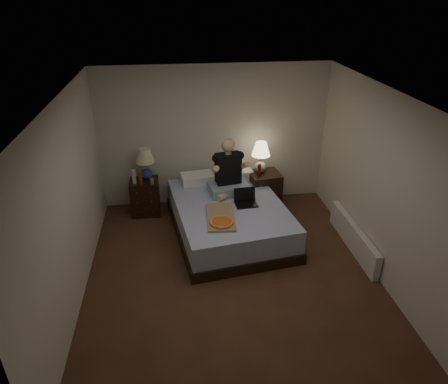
{
  "coord_description": "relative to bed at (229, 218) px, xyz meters",
  "views": [
    {
      "loc": [
        -0.69,
        -4.38,
        3.63
      ],
      "look_at": [
        0.0,
        0.9,
        0.85
      ],
      "focal_mm": 32.0,
      "sensor_mm": 36.0,
      "label": 1
    }
  ],
  "objects": [
    {
      "name": "pizza_box",
      "position": [
        -0.2,
        -0.63,
        0.31
      ],
      "size": [
        0.44,
        0.78,
        0.08
      ],
      "primitive_type": null,
      "rotation": [
        0.0,
        0.0,
        -0.06
      ],
      "color": "tan",
      "rests_on": "bed"
    },
    {
      "name": "lamp_left",
      "position": [
        -1.32,
        0.88,
        0.64
      ],
      "size": [
        0.35,
        0.35,
        0.56
      ],
      "primitive_type": null,
      "rotation": [
        0.0,
        0.0,
        0.08
      ],
      "color": "navy",
      "rests_on": "nightstand_left"
    },
    {
      "name": "wall_left",
      "position": [
        -2.11,
        -1.09,
        0.98
      ],
      "size": [
        0.0,
        4.5,
        2.5
      ],
      "primitive_type": "cube",
      "rotation": [
        1.57,
        0.0,
        1.57
      ],
      "color": "silver",
      "rests_on": "ground"
    },
    {
      "name": "wall_back",
      "position": [
        -0.11,
        1.16,
        0.98
      ],
      "size": [
        4.0,
        0.0,
        2.5
      ],
      "primitive_type": "cube",
      "rotation": [
        1.57,
        0.0,
        0.0
      ],
      "color": "silver",
      "rests_on": "ground"
    },
    {
      "name": "radiator",
      "position": [
        1.82,
        -0.68,
        -0.07
      ],
      "size": [
        0.1,
        1.6,
        0.4
      ],
      "primitive_type": "cube",
      "color": "silver",
      "rests_on": "floor"
    },
    {
      "name": "bed",
      "position": [
        0.0,
        0.0,
        0.0
      ],
      "size": [
        1.93,
        2.4,
        0.55
      ],
      "primitive_type": "cube",
      "rotation": [
        0.0,
        0.0,
        0.14
      ],
      "color": "#6178C3",
      "rests_on": "floor"
    },
    {
      "name": "lamp_right",
      "position": [
        0.66,
        0.81,
        0.69
      ],
      "size": [
        0.4,
        0.4,
        0.56
      ],
      "primitive_type": null,
      "rotation": [
        0.0,
        0.0,
        0.3
      ],
      "color": "gray",
      "rests_on": "nightstand_right"
    },
    {
      "name": "nightstand_right",
      "position": [
        0.74,
        0.74,
        0.07
      ],
      "size": [
        0.58,
        0.53,
        0.68
      ],
      "primitive_type": "cube",
      "rotation": [
        0.0,
        0.0,
        0.12
      ],
      "color": "black",
      "rests_on": "floor"
    },
    {
      "name": "wall_front",
      "position": [
        -0.11,
        -3.34,
        0.98
      ],
      "size": [
        4.0,
        0.0,
        2.5
      ],
      "primitive_type": "cube",
      "rotation": [
        -1.57,
        0.0,
        0.0
      ],
      "color": "silver",
      "rests_on": "ground"
    },
    {
      "name": "laptop",
      "position": [
        0.26,
        -0.09,
        0.39
      ],
      "size": [
        0.36,
        0.31,
        0.24
      ],
      "primitive_type": null,
      "rotation": [
        0.0,
        0.0,
        0.08
      ],
      "color": "black",
      "rests_on": "bed"
    },
    {
      "name": "beer_bottle_right",
      "position": [
        0.61,
        0.65,
        0.52
      ],
      "size": [
        0.06,
        0.06,
        0.23
      ],
      "primitive_type": "cylinder",
      "color": "#511D0B",
      "rests_on": "nightstand_right"
    },
    {
      "name": "wall_right",
      "position": [
        1.89,
        -1.09,
        0.98
      ],
      "size": [
        0.0,
        4.5,
        2.5
      ],
      "primitive_type": "cube",
      "rotation": [
        1.57,
        0.0,
        -1.57
      ],
      "color": "silver",
      "rests_on": "ground"
    },
    {
      "name": "beer_bottle_left",
      "position": [
        -1.41,
        0.7,
        0.47
      ],
      "size": [
        0.06,
        0.06,
        0.23
      ],
      "primitive_type": "cylinder",
      "color": "#5E360D",
      "rests_on": "nightstand_left"
    },
    {
      "name": "nightstand_left",
      "position": [
        -1.37,
        0.82,
        0.04
      ],
      "size": [
        0.49,
        0.44,
        0.63
      ],
      "primitive_type": "cube",
      "rotation": [
        0.0,
        0.0,
        0.0
      ],
      "color": "black",
      "rests_on": "floor"
    },
    {
      "name": "ceiling",
      "position": [
        -0.11,
        -1.09,
        2.23
      ],
      "size": [
        4.0,
        4.5,
        0.0
      ],
      "primitive_type": "cube",
      "rotation": [
        3.14,
        0.0,
        0.0
      ],
      "color": "white",
      "rests_on": "ground"
    },
    {
      "name": "soda_can",
      "position": [
        -1.22,
        0.68,
        0.41
      ],
      "size": [
        0.07,
        0.07,
        0.1
      ],
      "primitive_type": "cylinder",
      "color": "beige",
      "rests_on": "nightstand_left"
    },
    {
      "name": "floor",
      "position": [
        -0.11,
        -1.09,
        -0.27
      ],
      "size": [
        4.0,
        4.5,
        0.0
      ],
      "primitive_type": "cube",
      "color": "brown",
      "rests_on": "ground"
    },
    {
      "name": "person",
      "position": [
        0.05,
        0.36,
        0.74
      ],
      "size": [
        0.74,
        0.62,
        0.93
      ],
      "primitive_type": null,
      "rotation": [
        0.0,
        0.0,
        0.17
      ],
      "color": "black",
      "rests_on": "bed"
    },
    {
      "name": "water_bottle",
      "position": [
        -1.52,
        0.74,
        0.48
      ],
      "size": [
        0.07,
        0.07,
        0.25
      ],
      "primitive_type": "cylinder",
      "color": "silver",
      "rests_on": "nightstand_left"
    }
  ]
}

